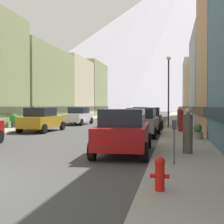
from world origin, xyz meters
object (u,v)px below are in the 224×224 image
car_right_1 (142,122)px  pedestrian_0 (188,132)px  pedestrian_1 (179,117)px  potted_plant_0 (14,120)px  car_left_1 (42,119)px  potted_plant_2 (198,132)px  car_driving_1 (140,114)px  streetlamp_right (169,81)px  fire_hydrant_near (160,173)px  pedestrian_2 (181,120)px  car_left_2 (78,116)px  car_right_2 (150,118)px  car_right_0 (124,131)px  car_driving_0 (142,113)px  parking_meter_near (174,136)px

car_right_1 → pedestrian_0: bearing=-71.6°
pedestrian_1 → potted_plant_0: bearing=-165.3°
car_left_1 → potted_plant_2: 11.58m
potted_plant_0 → pedestrian_1: size_ratio=0.63×
car_driving_1 → streetlamp_right: bearing=-74.2°
fire_hydrant_near → pedestrian_2: pedestrian_2 is taller
car_left_2 → car_right_2: (7.60, -3.46, 0.00)m
car_right_0 → fire_hydrant_near: bearing=-73.1°
car_left_1 → pedestrian_0: (10.05, -9.12, 0.02)m
car_right_2 → pedestrian_0: size_ratio=2.64×
car_driving_1 → potted_plant_0: size_ratio=4.10×
car_driving_0 → pedestrian_2: 20.15m
car_driving_1 → potted_plant_2: 22.37m
car_driving_0 → potted_plant_0: (-8.60, -18.43, -0.15)m
car_left_1 → potted_plant_0: 3.61m
car_driving_0 → streetlamp_right: bearing=-76.6°
car_right_2 → pedestrian_1: bearing=0.5°
car_left_2 → pedestrian_2: size_ratio=2.60×
car_right_1 → pedestrian_1: (2.45, 6.88, 0.05)m
car_left_2 → parking_meter_near: 22.16m
car_left_2 → car_right_2: bearing=-24.5°
fire_hydrant_near → car_right_2: bearing=94.9°
pedestrian_1 → fire_hydrant_near: bearing=-92.4°
car_right_1 → pedestrian_0: pedestrian_0 is taller
potted_plant_0 → pedestrian_2: size_ratio=0.63×
car_driving_1 → car_driving_0: bearing=90.0°
car_right_1 → parking_meter_near: bearing=-78.6°
fire_hydrant_near → car_left_2: bearing=112.0°
streetlamp_right → car_left_2: bearing=154.9°
car_driving_1 → parking_meter_near: 29.25m
car_left_1 → car_driving_1: 18.35m
car_right_0 → parking_meter_near: bearing=-52.8°
car_left_2 → streetlamp_right: streetlamp_right is taller
car_driving_0 → fire_hydrant_near: car_driving_0 is taller
car_left_2 → pedestrian_1: 10.62m
car_right_1 → streetlamp_right: bearing=75.6°
pedestrian_1 → pedestrian_2: 4.65m
car_right_2 → fire_hydrant_near: size_ratio=6.26×
car_right_1 → streetlamp_right: streetlamp_right is taller
car_right_2 → fire_hydrant_near: (1.65, -19.38, -0.37)m
car_left_2 → car_driving_1: size_ratio=1.01×
car_left_1 → car_right_0: (7.60, -8.85, 0.00)m
pedestrian_2 → parking_meter_near: bearing=-92.4°
potted_plant_2 → pedestrian_1: bearing=94.6°
car_driving_1 → parking_meter_near: bearing=-81.8°
parking_meter_near → streetlamp_right: streetlamp_right is taller
pedestrian_0 → streetlamp_right: streetlamp_right is taller
car_right_0 → fire_hydrant_near: (1.65, -5.42, -0.37)m
car_right_2 → potted_plant_0: size_ratio=4.11×
car_right_2 → car_driving_0: size_ratio=1.00×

